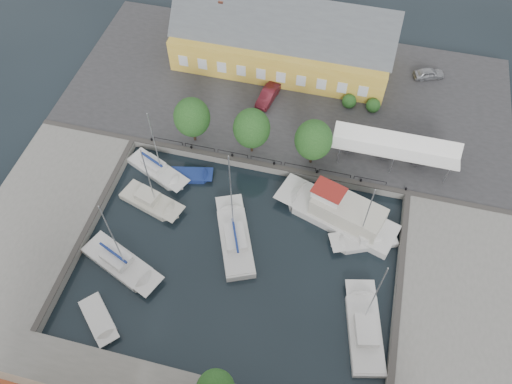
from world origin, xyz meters
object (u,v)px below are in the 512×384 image
trawler (341,214)px  west_boat_a (157,171)px  west_boat_b (151,202)px  warehouse (278,40)px  launch_sw (99,320)px  east_boat_a (365,240)px  east_boat_c (364,330)px  center_sailboat (235,239)px  car_red (268,95)px  launch_nw (190,176)px  car_silver (429,73)px  west_boat_d (121,263)px  tent_canopy (396,145)px

trawler → west_boat_a: bearing=176.6°
trawler → west_boat_b: 20.94m
warehouse → launch_sw: (-8.61, -39.58, -4.34)m
east_boat_a → east_boat_c: (1.13, -9.70, -0.00)m
center_sailboat → warehouse: bearing=93.5°
center_sailboat → launch_sw: center_sailboat is taller
car_red → launch_sw: 33.22m
center_sailboat → launch_nw: 10.13m
car_silver → west_boat_d: west_boat_d is taller
west_boat_b → launch_nw: west_boat_b is taller
car_silver → east_boat_a: east_boat_a is taller
launch_nw → west_boat_d: bearing=-104.6°
center_sailboat → west_boat_b: center_sailboat is taller
east_boat_a → east_boat_c: bearing=-83.3°
tent_canopy → west_boat_d: west_boat_d is taller
warehouse → launch_sw: size_ratio=5.33×
car_red → center_sailboat: (1.25, -20.34, -1.40)m
center_sailboat → east_boat_a: size_ratio=1.32×
center_sailboat → trawler: (10.35, 5.37, 0.65)m
warehouse → car_red: bearing=-86.4°
center_sailboat → trawler: bearing=27.4°
car_silver → warehouse: bearing=73.6°
car_silver → launch_nw: size_ratio=0.75×
car_silver → car_red: 21.65m
east_boat_c → car_red: bearing=120.3°
warehouse → tent_canopy: 21.63m
center_sailboat → west_boat_b: 10.62m
trawler → west_boat_b: size_ratio=1.36×
warehouse → center_sailboat: (1.73, -28.01, -4.07)m
warehouse → west_boat_d: 34.97m
trawler → east_boat_a: east_boat_a is taller
warehouse → launch_sw: bearing=-102.3°
warehouse → west_boat_d: west_boat_d is taller
launch_sw → west_boat_d: bearing=92.5°
trawler → east_boat_c: east_boat_c is taller
tent_canopy → west_boat_a: bearing=-164.0°
launch_sw → launch_nw: size_ratio=1.00×
car_red → west_boat_b: 20.21m
warehouse → east_boat_a: bearing=-58.8°
west_boat_a → west_boat_d: (0.62, -12.22, -0.00)m
tent_canopy → west_boat_a: west_boat_a is taller
car_silver → launch_nw: bearing=110.5°
launch_nw → launch_sw: bearing=-99.2°
east_boat_c → launch_sw: size_ratio=2.22×
west_boat_a → launch_nw: (3.88, 0.31, -0.18)m
warehouse → tent_canopy: bearing=-39.9°
warehouse → trawler: size_ratio=2.02×
east_boat_a → west_boat_b: west_boat_b is taller
trawler → east_boat_c: bearing=-71.0°
east_boat_a → west_boat_d: (-23.90, -8.78, 0.01)m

